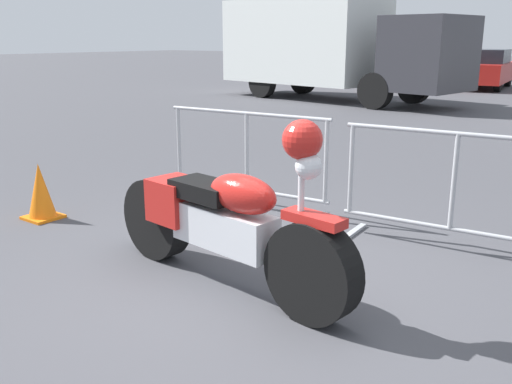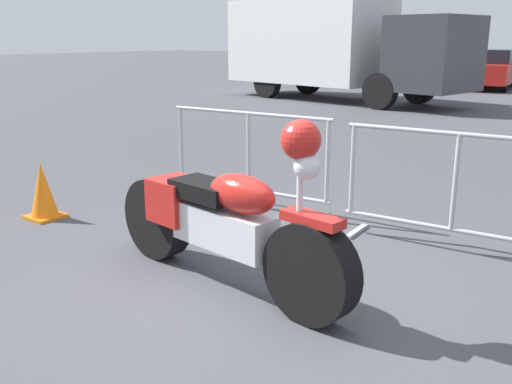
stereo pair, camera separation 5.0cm
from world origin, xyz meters
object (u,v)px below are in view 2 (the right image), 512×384
at_px(parked_car_maroon, 338,63).
at_px(traffic_cone, 43,191).
at_px(crowd_barrier_near, 249,159).
at_px(crowd_barrier_far, 454,191).
at_px(box_truck, 331,45).
at_px(parked_car_tan, 405,67).
at_px(parked_car_red, 490,69).
at_px(motorcycle, 224,221).

height_order(parked_car_maroon, traffic_cone, parked_car_maroon).
bearing_deg(crowd_barrier_near, parked_car_maroon, 116.42).
relative_size(crowd_barrier_near, crowd_barrier_far, 1.00).
distance_m(parked_car_maroon, traffic_cone, 20.41).
distance_m(crowd_barrier_far, box_truck, 12.87).
distance_m(parked_car_tan, parked_car_red, 3.19).
height_order(motorcycle, crowd_barrier_far, motorcycle).
distance_m(parked_car_tan, traffic_cone, 19.24).
bearing_deg(traffic_cone, crowd_barrier_near, 48.04).
distance_m(motorcycle, traffic_cone, 2.61).
bearing_deg(parked_car_maroon, motorcycle, -159.52).
height_order(crowd_barrier_near, parked_car_tan, parked_car_tan).
height_order(crowd_barrier_near, parked_car_maroon, parked_car_maroon).
height_order(crowd_barrier_near, box_truck, box_truck).
bearing_deg(traffic_cone, parked_car_red, 92.61).
distance_m(motorcycle, crowd_barrier_near, 2.09).
bearing_deg(parked_car_maroon, box_truck, -159.03).
bearing_deg(box_truck, parked_car_tan, 103.03).
relative_size(motorcycle, parked_car_tan, 0.56).
bearing_deg(parked_car_red, crowd_barrier_far, -171.84).
distance_m(crowd_barrier_far, parked_car_tan, 18.86).
relative_size(parked_car_tan, traffic_cone, 7.28).
bearing_deg(traffic_cone, parked_car_tan, 102.14).
height_order(crowd_barrier_far, traffic_cone, crowd_barrier_far).
relative_size(crowd_barrier_far, parked_car_maroon, 0.44).
bearing_deg(traffic_cone, box_truck, 106.51).
bearing_deg(box_truck, motorcycle, -54.02).
xyz_separation_m(crowd_barrier_far, traffic_cone, (-3.73, -1.62, -0.26)).
xyz_separation_m(box_truck, parked_car_tan, (-0.44, 6.65, -0.92)).
relative_size(crowd_barrier_near, traffic_cone, 3.41).
height_order(parked_car_tan, traffic_cone, parked_car_tan).
xyz_separation_m(motorcycle, parked_car_tan, (-6.64, 18.94, 0.20)).
bearing_deg(crowd_barrier_far, motorcycle, -122.84).
xyz_separation_m(parked_car_maroon, traffic_cone, (7.22, -19.09, -0.47)).
distance_m(motorcycle, box_truck, 13.81).
bearing_deg(motorcycle, crowd_barrier_near, 129.82).
relative_size(crowd_barrier_near, parked_car_maroon, 0.44).
distance_m(parked_car_maroon, parked_car_red, 6.34).
bearing_deg(crowd_barrier_near, motorcycle, -57.17).
relative_size(motorcycle, parked_car_red, 0.55).
bearing_deg(parked_car_red, parked_car_tan, 89.65).
distance_m(motorcycle, crowd_barrier_far, 2.09).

